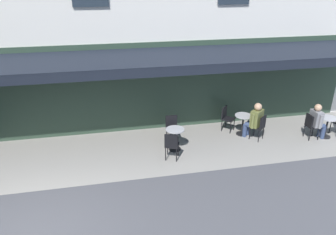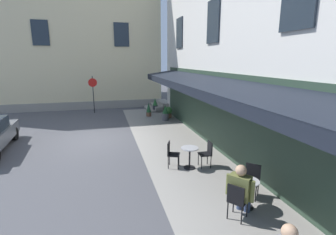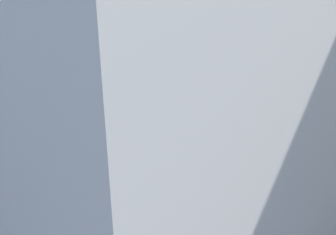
{
  "view_description": "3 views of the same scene",
  "coord_description": "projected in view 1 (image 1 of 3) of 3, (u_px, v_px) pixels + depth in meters",
  "views": [
    {
      "loc": [
        -1.97,
        5.64,
        5.24
      ],
      "look_at": [
        -3.72,
        -3.08,
        1.25
      ],
      "focal_mm": 33.89,
      "sensor_mm": 36.0,
      "label": 1
    },
    {
      "loc": [
        -11.56,
        -0.5,
        3.67
      ],
      "look_at": [
        -2.82,
        -2.76,
        1.57
      ],
      "focal_mm": 26.55,
      "sensor_mm": 36.0,
      "label": 2
    },
    {
      "loc": [
        7.45,
        -14.89,
        7.19
      ],
      "look_at": [
        -4.3,
        -3.73,
        1.06
      ],
      "focal_mm": 34.18,
      "sensor_mm": 36.0,
      "label": 3
    }
  ],
  "objects": [
    {
      "name": "sidewalk_cafe_terrace",
      "position": [
        152.0,
        149.0,
        10.46
      ],
      "size": [
        20.5,
        3.2,
        0.01
      ],
      "primitive_type": "cube",
      "color": "gray",
      "rests_on": "ground_plane"
    },
    {
      "name": "cafe_table_near_entrance",
      "position": [
        243.0,
        122.0,
        11.24
      ],
      "size": [
        0.6,
        0.6,
        0.75
      ],
      "color": "black",
      "rests_on": "ground_plane"
    },
    {
      "name": "cafe_chair_black_corner_right",
      "position": [
        260.0,
        125.0,
        10.84
      ],
      "size": [
        0.56,
        0.56,
        0.91
      ],
      "color": "black",
      "rests_on": "ground_plane"
    },
    {
      "name": "cafe_chair_black_facing_street",
      "position": [
        226.0,
        117.0,
        11.53
      ],
      "size": [
        0.57,
        0.57,
        0.91
      ],
      "color": "black",
      "rests_on": "ground_plane"
    },
    {
      "name": "cafe_table_mid_terrace",
      "position": [
        327.0,
        124.0,
        11.06
      ],
      "size": [
        0.6,
        0.6,
        0.75
      ],
      "color": "black",
      "rests_on": "ground_plane"
    },
    {
      "name": "cafe_chair_black_under_awning",
      "position": [
        311.0,
        124.0,
        10.93
      ],
      "size": [
        0.4,
        0.4,
        0.91
      ],
      "color": "black",
      "rests_on": "ground_plane"
    },
    {
      "name": "cafe_table_streetside",
      "position": [
        175.0,
        136.0,
        10.24
      ],
      "size": [
        0.6,
        0.6,
        0.75
      ],
      "color": "black",
      "rests_on": "ground_plane"
    },
    {
      "name": "cafe_chair_black_kerbside",
      "position": [
        172.0,
        144.0,
        9.65
      ],
      "size": [
        0.52,
        0.52,
        0.91
      ],
      "color": "black",
      "rests_on": "ground_plane"
    },
    {
      "name": "cafe_chair_black_near_door",
      "position": [
        172.0,
        126.0,
        10.79
      ],
      "size": [
        0.42,
        0.42,
        0.91
      ],
      "color": "black",
      "rests_on": "ground_plane"
    },
    {
      "name": "seated_patron_in_grey",
      "position": [
        317.0,
        120.0,
        10.91
      ],
      "size": [
        0.53,
        0.65,
        1.28
      ],
      "color": "navy",
      "rests_on": "ground_plane"
    },
    {
      "name": "seated_companion_in_olive",
      "position": [
        254.0,
        119.0,
        10.91
      ],
      "size": [
        0.64,
        0.66,
        1.33
      ],
      "color": "navy",
      "rests_on": "ground_plane"
    }
  ]
}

